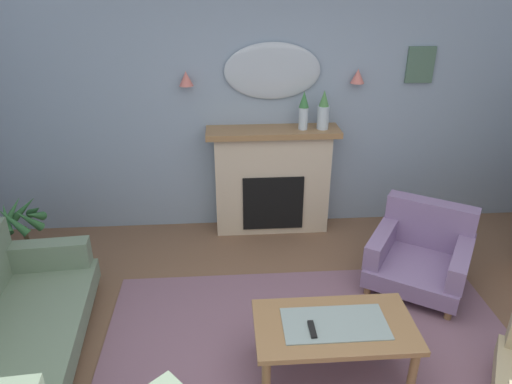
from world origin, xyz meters
The scene contains 14 objects.
wall_back centered at (0.00, 2.49, 1.47)m, with size 7.28×0.10×2.94m, color #8C9EB2.
patterned_rug centered at (0.00, 0.20, 0.01)m, with size 3.20×2.40×0.01m, color #7F5B6B.
fireplace centered at (-0.13, 2.27, 0.57)m, with size 1.36×0.36×1.16m.
mantel_vase_left centered at (0.17, 2.24, 1.36)m, with size 0.10×0.10×0.39m.
mantel_vase_right centered at (0.37, 2.24, 1.34)m, with size 0.12×0.12×0.39m.
wall_mirror centered at (-0.13, 2.41, 1.71)m, with size 0.96×0.06×0.56m, color #B2BCC6.
wall_sconce_left centered at (-0.98, 2.36, 1.66)m, with size 0.14×0.14×0.14m, color #D17066.
wall_sconce_right centered at (0.72, 2.36, 1.66)m, with size 0.14×0.14×0.14m, color #D17066.
framed_picture centered at (1.37, 2.42, 1.75)m, with size 0.28×0.03×0.36m, color #4C6B56.
coffee_table centered at (0.09, 0.19, 0.38)m, with size 1.10×0.60×0.45m.
tv_remote centered at (-0.07, 0.13, 0.45)m, with size 0.04×0.16×0.02m, color black.
floral_couch centered at (-2.25, 0.48, 0.32)m, with size 0.98×1.77×0.76m.
armchair_by_coffee_table centered at (1.13, 1.22, 0.31)m, with size 1.12×1.12×0.71m.
potted_plant_small_fern centered at (-2.54, 1.74, 0.37)m, with size 0.46×0.45×0.69m.
Camera 1 is at (-0.62, -2.24, 2.63)m, focal length 32.78 mm.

